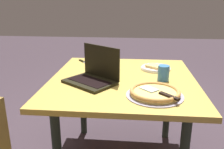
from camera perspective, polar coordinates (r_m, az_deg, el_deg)
dining_table at (r=1.78m, az=2.54°, el=-3.39°), size 1.11×1.03×0.70m
laptop at (r=1.66m, az=-4.35°, el=-0.10°), size 0.38×0.40×0.24m
pizza_plate at (r=1.99m, az=10.22°, el=1.59°), size 0.24×0.24×0.04m
pizza_tray at (r=1.46m, az=10.03°, el=-4.24°), size 0.34×0.34×0.04m
table_knife at (r=2.18m, az=-6.66°, el=2.96°), size 0.17×0.14×0.01m
drink_cup at (r=1.72m, az=11.98°, el=0.37°), size 0.08×0.08×0.11m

